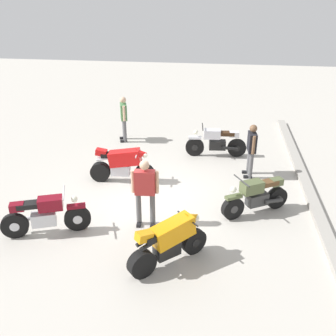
# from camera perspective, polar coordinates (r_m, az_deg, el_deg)

# --- Properties ---
(ground_plane) EXTENTS (40.00, 40.00, 0.00)m
(ground_plane) POSITION_cam_1_polar(r_m,az_deg,el_deg) (11.02, -3.29, -4.34)
(ground_plane) COLOR #B7B2A8
(curb_edge) EXTENTS (14.00, 0.30, 0.15)m
(curb_edge) POSITION_cam_1_polar(r_m,az_deg,el_deg) (11.17, 20.69, -5.29)
(curb_edge) COLOR #9C978F
(curb_edge) RESTS_ON ground
(motorcycle_maroon_cruiser) EXTENTS (0.91, 2.01, 1.09)m
(motorcycle_maroon_cruiser) POSITION_cam_1_polar(r_m,az_deg,el_deg) (9.72, -17.59, -6.58)
(motorcycle_maroon_cruiser) COLOR black
(motorcycle_maroon_cruiser) RESTS_ON ground
(motorcycle_orange_sportbike) EXTENTS (1.45, 1.58, 1.14)m
(motorcycle_orange_sportbike) POSITION_cam_1_polar(r_m,az_deg,el_deg) (8.31, 0.21, -10.60)
(motorcycle_orange_sportbike) COLOR black
(motorcycle_orange_sportbike) RESTS_ON ground
(motorcycle_olive_vintage) EXTENTS (1.12, 1.77, 1.07)m
(motorcycle_olive_vintage) POSITION_cam_1_polar(r_m,az_deg,el_deg) (10.33, 12.81, -4.11)
(motorcycle_olive_vintage) COLOR black
(motorcycle_olive_vintage) RESTS_ON ground
(motorcycle_silver_cruiser) EXTENTS (0.70, 2.09, 1.09)m
(motorcycle_silver_cruiser) POSITION_cam_1_polar(r_m,az_deg,el_deg) (13.48, 7.11, 3.79)
(motorcycle_silver_cruiser) COLOR black
(motorcycle_silver_cruiser) RESTS_ON ground
(motorcycle_red_sportbike) EXTENTS (0.70, 1.96, 1.14)m
(motorcycle_red_sportbike) POSITION_cam_1_polar(r_m,az_deg,el_deg) (11.68, -6.72, 0.61)
(motorcycle_red_sportbike) COLOR black
(motorcycle_red_sportbike) RESTS_ON ground
(person_in_red_shirt) EXTENTS (0.33, 0.67, 1.75)m
(person_in_red_shirt) POSITION_cam_1_polar(r_m,az_deg,el_deg) (9.37, -3.38, -3.05)
(person_in_red_shirt) COLOR #59595B
(person_in_red_shirt) RESTS_ON ground
(person_in_black_shirt) EXTENTS (0.66, 0.34, 1.68)m
(person_in_black_shirt) POSITION_cam_1_polar(r_m,az_deg,el_deg) (12.08, 12.14, 2.97)
(person_in_black_shirt) COLOR #59595B
(person_in_black_shirt) RESTS_ON ground
(person_in_green_shirt) EXTENTS (0.65, 0.42, 1.70)m
(person_in_green_shirt) POSITION_cam_1_polar(r_m,az_deg,el_deg) (14.70, -6.51, 7.59)
(person_in_green_shirt) COLOR #59595B
(person_in_green_shirt) RESTS_ON ground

